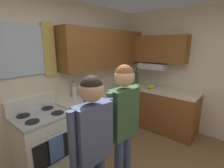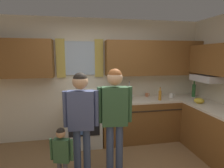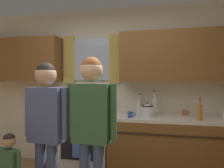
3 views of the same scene
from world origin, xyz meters
name	(u,v)px [view 3 (image 3 of 3)]	position (x,y,z in m)	size (l,w,h in m)	color
back_wall_unit	(115,76)	(0.04, 1.81, 1.50)	(4.60, 0.42, 2.60)	beige
kitchen_counter_run	(220,161)	(1.45, 1.23, 0.45)	(2.26, 1.82, 0.90)	brown
stove_oven	(88,142)	(-0.33, 1.54, 0.47)	(0.71, 0.67, 1.10)	silver
bottle_milk_white	(139,106)	(0.43, 1.77, 1.02)	(0.08, 0.08, 0.31)	white
bottle_tall_clear	(154,106)	(0.67, 1.67, 1.04)	(0.07, 0.07, 0.37)	silver
bottle_oil_amber	(200,112)	(1.25, 1.36, 1.01)	(0.06, 0.06, 0.29)	#B27223
cup_terracotta	(185,113)	(1.11, 1.74, 0.94)	(0.11, 0.07, 0.08)	#B76642
mug_cobalt_blue	(131,114)	(0.35, 1.38, 0.94)	(0.11, 0.07, 0.08)	#2D479E
stovetop_kettle	(148,110)	(0.58, 1.48, 1.00)	(0.27, 0.20, 0.21)	silver
adult_holding_child	(46,120)	(-0.39, 0.42, 1.01)	(0.50, 0.22, 1.60)	#38476B
adult_in_plaid	(91,120)	(0.10, 0.43, 1.04)	(0.51, 0.22, 1.64)	#38476B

